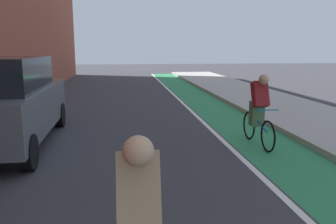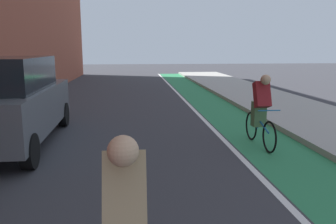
{
  "view_description": "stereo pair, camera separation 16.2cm",
  "coord_description": "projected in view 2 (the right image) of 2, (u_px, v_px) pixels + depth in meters",
  "views": [
    {
      "loc": [
        -0.18,
        1.82,
        2.18
      ],
      "look_at": [
        0.62,
        8.07,
        0.98
      ],
      "focal_mm": 36.4,
      "sensor_mm": 36.0,
      "label": 1
    },
    {
      "loc": [
        -0.02,
        1.8,
        2.18
      ],
      "look_at": [
        0.62,
        8.07,
        0.98
      ],
      "focal_mm": 36.4,
      "sensor_mm": 36.0,
      "label": 2
    }
  ],
  "objects": [
    {
      "name": "lane_divider_stripe",
      "position": [
        191.0,
        106.0,
        12.82
      ],
      "size": [
        0.12,
        32.56,
        0.0
      ],
      "primitive_type": "cube",
      "color": "white",
      "rests_on": "ground"
    },
    {
      "name": "parked_suv_gray",
      "position": [
        10.0,
        101.0,
        7.58
      ],
      "size": [
        1.94,
        4.63,
        1.98
      ],
      "color": "#595B60",
      "rests_on": "ground"
    },
    {
      "name": "sidewalk_right",
      "position": [
        276.0,
        103.0,
        13.14
      ],
      "size": [
        3.27,
        32.56,
        0.14
      ],
      "primitive_type": "cube",
      "color": "#A8A59E",
      "rests_on": "ground"
    },
    {
      "name": "bike_lane_paint",
      "position": [
        214.0,
        106.0,
        12.91
      ],
      "size": [
        1.6,
        32.56,
        0.0
      ],
      "primitive_type": "cube",
      "color": "#2D8451",
      "rests_on": "ground"
    },
    {
      "name": "ground_plane",
      "position": [
        135.0,
        118.0,
        10.65
      ],
      "size": [
        71.64,
        71.64,
        0.0
      ],
      "primitive_type": "plane",
      "color": "#38383D"
    },
    {
      "name": "cyclist_mid",
      "position": [
        261.0,
        110.0,
        7.55
      ],
      "size": [
        0.48,
        1.73,
        1.62
      ],
      "color": "black",
      "rests_on": "ground"
    }
  ]
}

